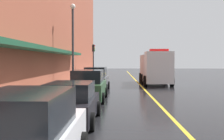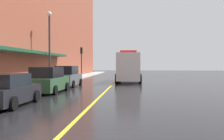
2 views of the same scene
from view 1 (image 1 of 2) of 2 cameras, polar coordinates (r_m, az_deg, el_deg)
The scene contains 10 objects.
ground_plane at distance 28.27m, azimuth 5.68°, elevation -2.91°, with size 112.00×112.00×0.00m, color black.
sidewalk_left at distance 28.44m, azimuth -6.88°, elevation -2.73°, with size 2.40×70.00×0.15m, color #ADA8A0.
lane_center_stripe at distance 28.27m, azimuth 5.68°, elevation -2.90°, with size 0.16×70.00×0.01m, color gold.
parked_car_1 at distance 10.71m, azimuth -8.44°, elevation -6.92°, with size 2.07×4.23×1.57m.
parked_car_2 at distance 16.53m, azimuth -4.92°, elevation -3.39°, with size 2.19×4.51×1.84m.
parked_car_3 at distance 21.78m, azimuth -3.32°, elevation -2.05°, with size 2.07×4.38×1.89m.
box_truck at distance 28.37m, azimuth 8.91°, elevation 0.43°, with size 2.82×7.74×3.47m.
parking_meter_0 at distance 22.72m, azimuth -6.71°, elevation -1.42°, with size 0.14×0.18×1.33m.
street_lamp_left at distance 23.06m, azimuth -8.16°, elevation 6.93°, with size 0.44×0.44×6.94m.
traffic_light_near at distance 35.05m, azimuth -3.89°, elevation 3.19°, with size 0.38×0.36×4.30m.
Camera 1 is at (-2.30, -3.08, 2.39)m, focal length 43.91 mm.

